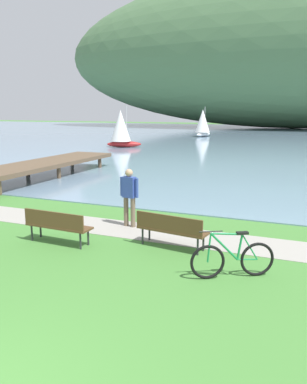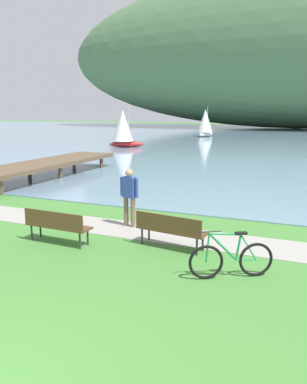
% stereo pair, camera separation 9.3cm
% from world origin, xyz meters
% --- Properties ---
extents(bay_water, '(180.00, 80.00, 0.04)m').
position_xyz_m(bay_water, '(0.00, 49.39, 0.02)').
color(bay_water, '#7A99B2').
rests_on(bay_water, ground).
extents(distant_hillside, '(90.71, 28.00, 27.91)m').
position_xyz_m(distant_hillside, '(-0.66, 74.33, 13.99)').
color(distant_hillside, '#4C7047').
rests_on(distant_hillside, bay_water).
extents(shoreline_path, '(60.00, 1.50, 0.01)m').
position_xyz_m(shoreline_path, '(0.00, 7.16, 0.01)').
color(shoreline_path, '#A39E93').
rests_on(shoreline_path, ground).
extents(park_bench_near_camera, '(1.85, 0.73, 0.88)m').
position_xyz_m(park_bench_near_camera, '(0.47, 6.17, 0.52)').
color(park_bench_near_camera, brown).
rests_on(park_bench_near_camera, ground).
extents(park_bench_further_along, '(1.82, 0.56, 0.88)m').
position_xyz_m(park_bench_further_along, '(-2.33, 5.39, 0.52)').
color(park_bench_further_along, brown).
rests_on(park_bench_further_along, ground).
extents(bicycle_leaning_near_bench, '(1.55, 0.95, 1.01)m').
position_xyz_m(bicycle_leaning_near_bench, '(2.21, 5.03, 0.40)').
color(bicycle_leaning_near_bench, black).
rests_on(bicycle_leaning_near_bench, ground).
extents(person_at_shoreline, '(0.61, 0.27, 1.71)m').
position_xyz_m(person_at_shoreline, '(-1.29, 7.46, 0.98)').
color(person_at_shoreline, '#72604C').
rests_on(person_at_shoreline, ground).
extents(sailboat_nearest_to_shore, '(3.20, 2.40, 3.65)m').
position_xyz_m(sailboat_nearest_to_shore, '(-12.72, 29.35, 1.76)').
color(sailboat_nearest_to_shore, '#B22323').
rests_on(sailboat_nearest_to_shore, bay_water).
extents(sailboat_toward_hillside, '(2.25, 3.28, 3.71)m').
position_xyz_m(sailboat_toward_hillside, '(-9.75, 46.04, 1.79)').
color(sailboat_toward_hillside, white).
rests_on(sailboat_toward_hillside, bay_water).
extents(pier_dock, '(2.40, 10.00, 0.80)m').
position_xyz_m(pier_dock, '(-9.00, 13.39, 0.69)').
color(pier_dock, brown).
rests_on(pier_dock, ground).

